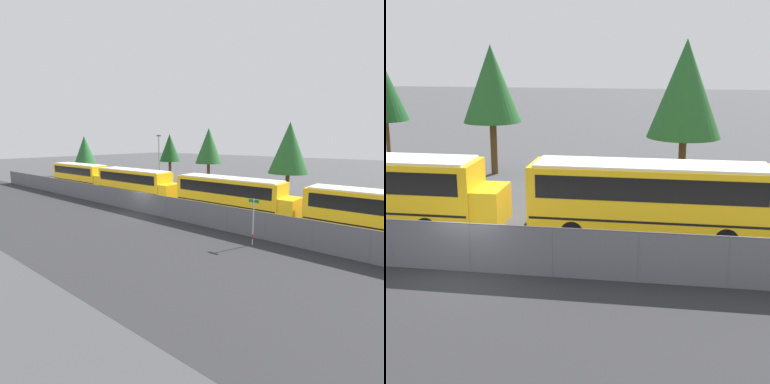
# 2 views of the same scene
# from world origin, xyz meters

# --- Properties ---
(ground_plane) EXTENTS (200.00, 200.00, 0.00)m
(ground_plane) POSITION_xyz_m (0.00, 0.00, 0.00)
(ground_plane) COLOR #424244
(road_strip) EXTENTS (95.48, 12.00, 0.01)m
(road_strip) POSITION_xyz_m (0.00, -6.00, 0.00)
(road_strip) COLOR #2B2B2D
(road_strip) RESTS_ON ground_plane
(fence) EXTENTS (61.55, 0.07, 1.90)m
(fence) POSITION_xyz_m (0.00, -0.00, 0.97)
(fence) COLOR #9EA0A5
(fence) RESTS_ON ground_plane
(school_bus_0) EXTENTS (11.60, 2.52, 3.33)m
(school_bus_0) POSITION_xyz_m (-18.35, 4.72, 1.97)
(school_bus_0) COLOR yellow
(school_bus_0) RESTS_ON ground_plane
(school_bus_1) EXTENTS (11.60, 2.52, 3.33)m
(school_bus_1) POSITION_xyz_m (-6.04, 4.30, 1.97)
(school_bus_1) COLOR yellow
(school_bus_1) RESTS_ON ground_plane
(school_bus_2) EXTENTS (11.60, 2.52, 3.33)m
(school_bus_2) POSITION_xyz_m (6.64, 4.74, 1.97)
(school_bus_2) COLOR yellow
(school_bus_2) RESTS_ON ground_plane
(street_sign) EXTENTS (0.70, 0.09, 3.04)m
(street_sign) POSITION_xyz_m (12.13, -1.41, 1.61)
(street_sign) COLOR #B7B7BC
(street_sign) RESTS_ON ground_plane
(light_pole) EXTENTS (0.60, 0.24, 7.36)m
(light_pole) POSITION_xyz_m (-9.26, 11.39, 4.06)
(light_pole) COLOR gray
(light_pole) RESTS_ON ground_plane
(tree_0) EXTENTS (3.25, 3.25, 7.60)m
(tree_0) POSITION_xyz_m (-11.70, 16.13, 5.43)
(tree_0) COLOR #51381E
(tree_0) RESTS_ON ground_plane
(tree_1) EXTENTS (4.32, 4.32, 8.62)m
(tree_1) POSITION_xyz_m (8.07, 14.19, 5.79)
(tree_1) COLOR #51381E
(tree_1) RESTS_ON ground_plane
(tree_2) EXTENTS (3.76, 3.76, 8.33)m
(tree_2) POSITION_xyz_m (-4.07, 15.93, 5.85)
(tree_2) COLOR #51381E
(tree_2) RESTS_ON ground_plane
(tree_3) EXTENTS (4.05, 4.05, 7.47)m
(tree_3) POSITION_xyz_m (-32.29, 14.00, 4.82)
(tree_3) COLOR #51381E
(tree_3) RESTS_ON ground_plane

